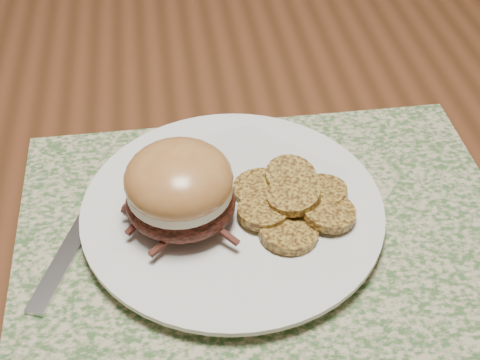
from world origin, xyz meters
name	(u,v)px	position (x,y,z in m)	size (l,w,h in m)	color
dining_table	(138,149)	(0.00, 0.00, 0.67)	(1.50, 0.90, 0.75)	#572D19
placemat	(266,232)	(0.12, -0.23, 0.75)	(0.45, 0.33, 0.00)	#3C5E30
dinner_plate	(233,211)	(0.09, -0.21, 0.76)	(0.26, 0.26, 0.02)	white
pork_sandwich	(180,189)	(0.04, -0.22, 0.81)	(0.12, 0.12, 0.07)	black
roasted_potatoes	(292,201)	(0.14, -0.22, 0.78)	(0.12, 0.13, 0.03)	olive
fork	(83,225)	(-0.05, -0.20, 0.76)	(0.09, 0.19, 0.00)	#BABAC2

